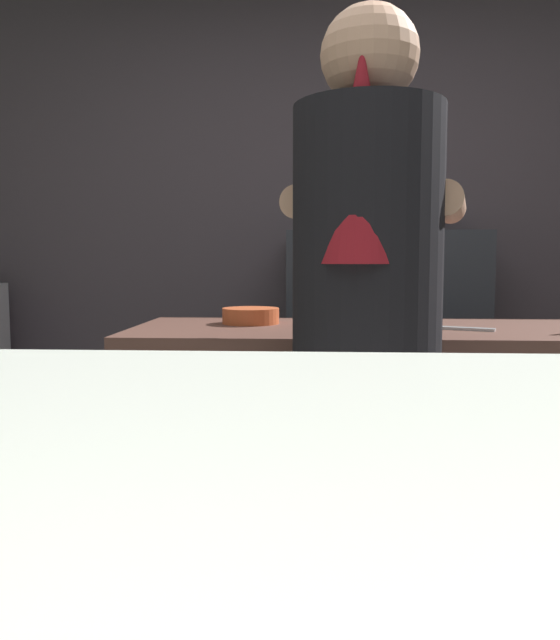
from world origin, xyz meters
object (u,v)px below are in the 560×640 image
at_px(mixing_bowl, 251,316).
at_px(bottle_vinegar, 336,218).
at_px(bottle_hot_sauce, 431,215).
at_px(chefs_knife, 452,328).
at_px(bottle_soy, 379,209).
at_px(bartender, 366,319).

relative_size(mixing_bowl, bottle_vinegar, 1.02).
bearing_deg(bottle_vinegar, bottle_hot_sauce, 3.50).
bearing_deg(bottle_vinegar, mixing_bowl, -104.24).
relative_size(chefs_knife, bottle_soy, 0.90).
distance_m(mixing_bowl, bottle_soy, 1.29).
xyz_separation_m(bartender, bottle_vinegar, (-0.02, 1.74, 0.34)).
bearing_deg(bartender, bottle_hot_sauce, -0.65).
bearing_deg(bottle_soy, bottle_vinegar, 155.37).
height_order(bartender, bottle_soy, bartender).
xyz_separation_m(chefs_knife, bottle_hot_sauce, (0.17, 1.37, 0.42)).
height_order(bottle_soy, bottle_hot_sauce, bottle_soy).
bearing_deg(chefs_knife, mixing_bowl, -170.38).
relative_size(mixing_bowl, bottle_hot_sauce, 0.86).
relative_size(bartender, chefs_knife, 6.87).
bearing_deg(bottle_hot_sauce, bottle_vinegar, -176.50).
xyz_separation_m(chefs_knife, bottle_soy, (-0.10, 1.24, 0.44)).
distance_m(bottle_soy, bottle_vinegar, 0.23).
xyz_separation_m(mixing_bowl, chefs_knife, (0.60, -0.14, -0.02)).
xyz_separation_m(mixing_bowl, bottle_hot_sauce, (0.77, 1.23, 0.40)).
bearing_deg(mixing_bowl, chefs_knife, -12.96).
xyz_separation_m(bartender, bottle_soy, (0.19, 1.65, 0.38)).
distance_m(bartender, mixing_bowl, 0.63).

